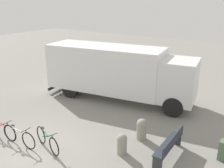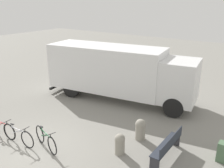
{
  "view_description": "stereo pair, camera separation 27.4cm",
  "coord_description": "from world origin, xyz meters",
  "views": [
    {
      "loc": [
        7.14,
        -5.09,
        5.51
      ],
      "look_at": [
        0.84,
        4.29,
        1.64
      ],
      "focal_mm": 40.0,
      "sensor_mm": 36.0,
      "label": 1
    },
    {
      "loc": [
        7.37,
        -4.94,
        5.51
      ],
      "look_at": [
        0.84,
        4.29,
        1.64
      ],
      "focal_mm": 40.0,
      "sensor_mm": 36.0,
      "label": 2
    }
  ],
  "objects": [
    {
      "name": "park_bench",
      "position": [
        4.53,
        2.57,
        0.52
      ],
      "size": [
        0.41,
        1.99,
        0.9
      ],
      "rotation": [
        0.0,
        0.0,
        1.58
      ],
      "color": "#282D38",
      "rests_on": "ground"
    },
    {
      "name": "bicycle_middle",
      "position": [
        -0.69,
        0.0,
        0.39
      ],
      "size": [
        1.81,
        0.44,
        0.82
      ],
      "rotation": [
        0.0,
        0.0,
        0.04
      ],
      "color": "black",
      "rests_on": "ground"
    },
    {
      "name": "bicycle_near",
      "position": [
        -1.8,
        -0.04,
        0.39
      ],
      "size": [
        1.81,
        0.44,
        0.82
      ],
      "rotation": [
        0.0,
        0.0,
        0.05
      ],
      "color": "black",
      "rests_on": "ground"
    },
    {
      "name": "bicycle_far",
      "position": [
        0.43,
        0.44,
        0.39
      ],
      "size": [
        1.75,
        0.61,
        0.82
      ],
      "rotation": [
        0.0,
        0.0,
        -0.28
      ],
      "color": "black",
      "rests_on": "ground"
    },
    {
      "name": "delivery_truck",
      "position": [
        -0.13,
        6.25,
        1.7
      ],
      "size": [
        8.67,
        3.45,
        3.02
      ],
      "rotation": [
        0.0,
        0.0,
        0.15
      ],
      "color": "white",
      "rests_on": "ground"
    },
    {
      "name": "bollard_far_bench",
      "position": [
        3.1,
        3.11,
        0.48
      ],
      "size": [
        0.43,
        0.43,
        0.9
      ],
      "color": "gray",
      "rests_on": "ground"
    },
    {
      "name": "ground_plane",
      "position": [
        0.0,
        0.0,
        0.0
      ],
      "size": [
        60.0,
        60.0,
        0.0
      ],
      "primitive_type": "plane",
      "color": "gray"
    },
    {
      "name": "bollard_near_bench",
      "position": [
        2.97,
        1.77,
        0.44
      ],
      "size": [
        0.39,
        0.39,
        0.82
      ],
      "color": "gray",
      "rests_on": "ground"
    }
  ]
}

